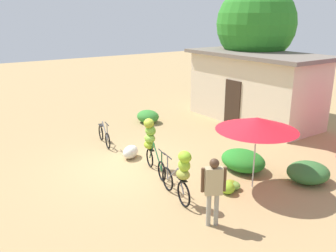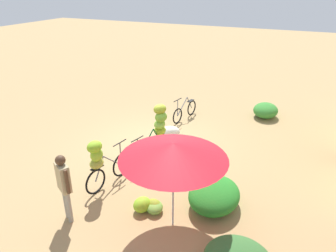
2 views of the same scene
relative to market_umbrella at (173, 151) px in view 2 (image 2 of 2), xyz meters
name	(u,v)px [view 2 (image 2 of 2)]	position (x,y,z in m)	size (l,w,h in m)	color
ground_plane	(151,144)	(-3.19, -2.17, -1.88)	(60.00, 60.00, 0.00)	tan
hedge_bush_front_left	(266,110)	(-7.14, 0.92, -1.60)	(1.10, 0.95, 0.57)	#378531
hedge_bush_front_right	(214,195)	(-1.00, 0.64, -1.57)	(1.49, 1.20, 0.63)	#268026
market_umbrella	(173,151)	(0.00, 0.00, 0.00)	(2.24, 2.24, 2.06)	beige
bicycle_leftmost	(185,111)	(-5.63, -1.94, -1.54)	(1.62, 0.36, 0.97)	black
bicycle_near_pile	(158,126)	(-2.73, -1.68, -0.92)	(1.66, 0.57, 1.62)	black
bicycle_center_loaded	(100,161)	(-0.47, -2.19, -1.02)	(1.63, 0.39, 1.48)	black
banana_pile_on_ground	(149,205)	(-0.20, -0.70, -1.74)	(0.66, 0.80, 0.34)	#89C228
produce_sack	(170,132)	(-3.88, -1.79, -1.66)	(0.70, 0.44, 0.44)	silver
person_vendor	(64,182)	(0.80, -2.23, -0.86)	(0.37, 0.51, 1.67)	gray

